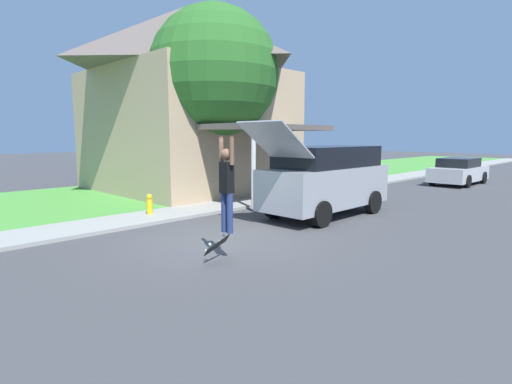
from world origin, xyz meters
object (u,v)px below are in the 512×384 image
car_down_street (459,171)px  skateboard (217,245)px  suv_parked (326,179)px  fire_hydrant (150,204)px  skateboarder (227,184)px  lawn_tree_near (214,72)px

car_down_street → skateboard: size_ratio=5.88×
suv_parked → car_down_street: suv_parked is taller
car_down_street → skateboard: bearing=-86.5°
car_down_street → fire_hydrant: 16.71m
fire_hydrant → skateboard: bearing=-15.3°
skateboard → car_down_street: bearing=93.5°
car_down_street → skateboarder: 17.47m
car_down_street → skateboard: (1.09, -17.61, -0.36)m
suv_parked → skateboard: (1.16, -5.49, -0.86)m
skateboarder → suv_parked: bearing=103.3°
suv_parked → fire_hydrant: suv_parked is taller
skateboarder → fire_hydrant: size_ratio=3.07×
lawn_tree_near → fire_hydrant: 6.00m
skateboarder → skateboard: bearing=-115.0°
lawn_tree_near → fire_hydrant: lawn_tree_near is taller
lawn_tree_near → car_down_street: 14.21m
suv_parked → skateboarder: bearing=-76.7°
suv_parked → car_down_street: size_ratio=1.26×
lawn_tree_near → suv_parked: lawn_tree_near is taller
lawn_tree_near → fire_hydrant: size_ratio=11.57×
skateboarder → skateboard: 1.27m
skateboarder → fire_hydrant: skateboarder is taller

